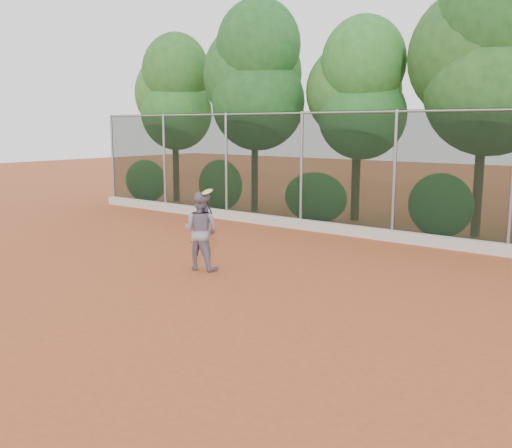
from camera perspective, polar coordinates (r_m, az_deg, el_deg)
The scene contains 7 objects.
ground at distance 10.29m, azimuth -3.49°, elevation -7.63°, with size 80.00×80.00×0.00m, color #A64C27.
concrete_curb at distance 15.84m, azimuth 13.16°, elevation -1.11°, with size 24.00×0.20×0.30m, color beige.
tennis_player at distance 12.30m, azimuth -5.53°, elevation -0.70°, with size 0.82×0.64×1.69m, color gray.
chainlink_fence at distance 15.78m, azimuth 13.69°, elevation 5.09°, with size 24.09×0.09×3.50m.
foliage_backdrop at distance 17.81m, azimuth 15.13°, elevation 13.73°, with size 23.70×3.63×7.55m.
tennis_racket at distance 11.96m, azimuth -4.87°, elevation 3.04°, with size 0.31×0.29×0.56m.
tennis_ball_in_flight at distance 12.76m, azimuth -11.73°, elevation 2.33°, with size 0.07×0.07×0.07m.
Camera 1 is at (6.56, -7.30, 3.08)m, focal length 40.00 mm.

